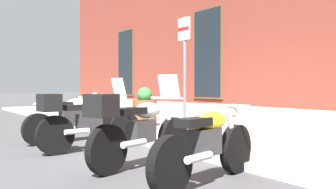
# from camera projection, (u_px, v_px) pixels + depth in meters

# --- Properties ---
(ground_plane) EXTENTS (140.00, 140.00, 0.00)m
(ground_plane) POSITION_uv_depth(u_px,v_px,m) (165.00, 152.00, 6.85)
(ground_plane) COLOR #38383A
(sidewalk) EXTENTS (30.27, 3.04, 0.12)m
(sidewalk) POSITION_uv_depth(u_px,v_px,m) (228.00, 142.00, 7.69)
(sidewalk) COLOR gray
(sidewalk) RESTS_ON ground_plane
(motorcycle_white_sport) EXTENTS (0.67, 2.18, 1.05)m
(motorcycle_white_sport) POSITION_uv_depth(u_px,v_px,m) (76.00, 115.00, 8.15)
(motorcycle_white_sport) COLOR black
(motorcycle_white_sport) RESTS_ON ground_plane
(motorcycle_green_touring) EXTENTS (0.63, 2.08, 1.34)m
(motorcycle_green_touring) POSITION_uv_depth(u_px,v_px,m) (87.00, 121.00, 6.89)
(motorcycle_green_touring) COLOR black
(motorcycle_green_touring) RESTS_ON ground_plane
(motorcycle_silver_touring) EXTENTS (0.99, 2.09, 1.37)m
(motorcycle_silver_touring) POSITION_uv_depth(u_px,v_px,m) (139.00, 128.00, 5.53)
(motorcycle_silver_touring) COLOR black
(motorcycle_silver_touring) RESTS_ON ground_plane
(motorcycle_yellow_naked) EXTENTS (0.82, 2.03, 0.94)m
(motorcycle_yellow_naked) POSITION_uv_depth(u_px,v_px,m) (208.00, 144.00, 4.61)
(motorcycle_yellow_naked) COLOR black
(motorcycle_yellow_naked) RESTS_ON ground_plane
(parking_sign) EXTENTS (0.36, 0.07, 2.45)m
(parking_sign) POSITION_uv_depth(u_px,v_px,m) (184.00, 60.00, 7.61)
(parking_sign) COLOR #4C4C51
(parking_sign) RESTS_ON sidewalk
(barrel_planter) EXTENTS (0.67, 0.67, 1.04)m
(barrel_planter) POSITION_uv_depth(u_px,v_px,m) (145.00, 110.00, 10.13)
(barrel_planter) COLOR brown
(barrel_planter) RESTS_ON sidewalk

